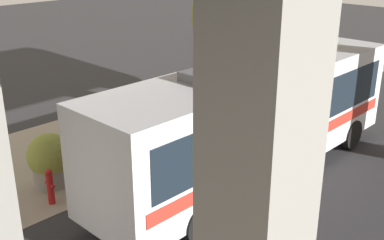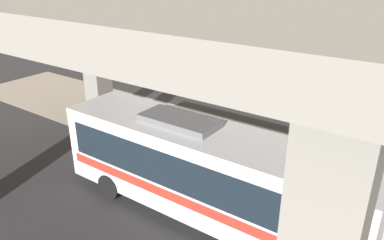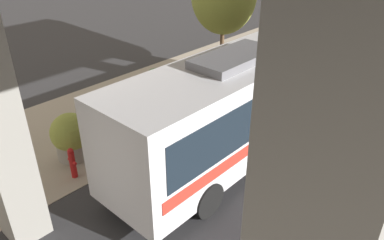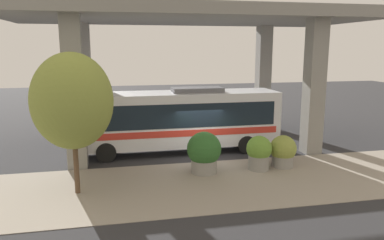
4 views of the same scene
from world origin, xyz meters
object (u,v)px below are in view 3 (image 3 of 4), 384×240
Objects in this scene: bus at (253,94)px; planter_middle at (160,92)px; fire_hydrant at (73,163)px; planter_front at (71,137)px; planter_back at (102,118)px.

bus is 5.71× the size of planter_middle.
fire_hydrant is at bearing -118.91° from bus.
planter_front is 0.95× the size of planter_back.
planter_middle is at bearing 91.12° from planter_front.
planter_back is (-3.95, -3.19, -1.08)m from bus.
bus is 4.00m from planter_middle.
planter_middle is at bearing 87.77° from planter_back.
bus reaches higher than fire_hydrant.
planter_front is 3.95m from planter_middle.
bus is 6.72× the size of planter_back.
planter_middle is 2.64m from planter_back.
bus reaches higher than planter_back.
fire_hydrant is 4.67m from planter_middle.
fire_hydrant is 0.63× the size of planter_back.
bus is 5.98m from fire_hydrant.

